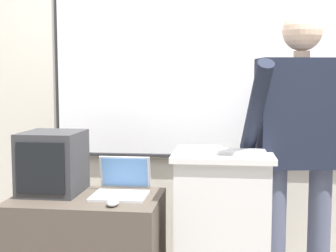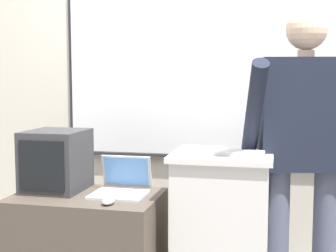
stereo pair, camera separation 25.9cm
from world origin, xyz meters
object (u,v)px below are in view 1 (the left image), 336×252
(computer_mouse_by_laptop, at_px, (113,203))
(crt_monitor, at_px, (53,162))
(person_presenter, at_px, (300,136))
(wireless_keyboard, at_px, (224,152))
(laptop, at_px, (122,185))
(lectern_podium, at_px, (222,233))

(computer_mouse_by_laptop, xyz_separation_m, crt_monitor, (-0.40, 0.23, 0.16))
(person_presenter, height_order, wireless_keyboard, person_presenter)
(person_presenter, distance_m, computer_mouse_by_laptop, 1.11)
(person_presenter, bearing_deg, laptop, -179.30)
(wireless_keyboard, distance_m, crt_monitor, 0.96)
(lectern_podium, bearing_deg, wireless_keyboard, -82.18)
(crt_monitor, bearing_deg, wireless_keyboard, 0.48)
(laptop, bearing_deg, lectern_podium, 5.95)
(lectern_podium, bearing_deg, laptop, -174.05)
(lectern_podium, xyz_separation_m, laptop, (-0.55, -0.06, 0.27))
(lectern_podium, height_order, wireless_keyboard, wireless_keyboard)
(laptop, xyz_separation_m, crt_monitor, (-0.39, -0.01, 0.12))
(wireless_keyboard, bearing_deg, laptop, 179.58)
(computer_mouse_by_laptop, bearing_deg, person_presenter, 24.61)
(lectern_podium, height_order, crt_monitor, crt_monitor)
(laptop, relative_size, computer_mouse_by_laptop, 2.96)
(computer_mouse_by_laptop, bearing_deg, crt_monitor, 149.75)
(crt_monitor, bearing_deg, lectern_podium, 4.22)
(lectern_podium, bearing_deg, person_presenter, 18.40)
(person_presenter, height_order, computer_mouse_by_laptop, person_presenter)
(wireless_keyboard, relative_size, computer_mouse_by_laptop, 4.35)
(person_presenter, xyz_separation_m, wireless_keyboard, (-0.42, -0.20, -0.06))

